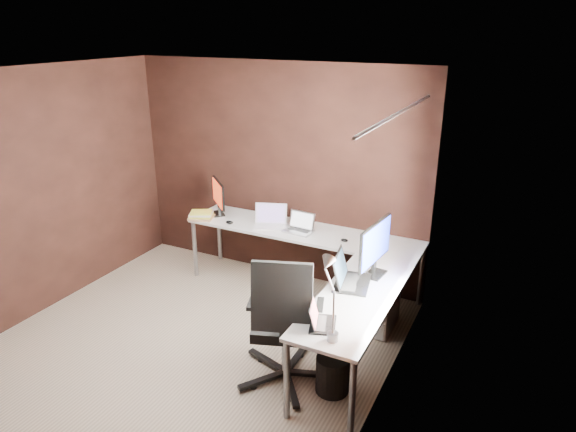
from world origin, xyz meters
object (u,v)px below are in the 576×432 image
object	(u,v)px
laptop_black_big	(348,277)
laptop_silver	(300,227)
office_chair	(285,345)
desk_lamp	(329,287)
wastebasket	(332,374)
monitor_left	(218,195)
laptop_white	(270,221)
drawer_pedestal	(374,298)
laptop_black_small	(319,320)
monitor_right	(375,246)
book_stack	(201,215)

from	to	relation	value
laptop_black_big	laptop_silver	bearing A→B (deg)	33.70
laptop_black_big	office_chair	distance (m)	0.79
desk_lamp	wastebasket	size ratio (longest dim) A/B	1.92
monitor_left	laptop_white	distance (m)	0.75
drawer_pedestal	laptop_black_small	xyz separation A→B (m)	(-0.04, -1.31, 0.47)
monitor_right	wastebasket	world-z (taller)	monitor_right
laptop_black_small	desk_lamp	distance (m)	0.37
laptop_black_big	monitor_right	bearing A→B (deg)	-40.39
monitor_right	laptop_black_big	distance (m)	0.38
drawer_pedestal	laptop_black_small	size ratio (longest dim) A/B	1.87
office_chair	book_stack	bearing A→B (deg)	123.83
monitor_left	laptop_black_small	xyz separation A→B (m)	(2.02, -1.68, -0.19)
office_chair	wastebasket	distance (m)	0.45
monitor_left	book_stack	bearing A→B (deg)	-72.09
laptop_white	wastebasket	distance (m)	2.05
laptop_white	desk_lamp	world-z (taller)	desk_lamp
monitor_left	office_chair	distance (m)	2.34
laptop_silver	laptop_black_small	size ratio (longest dim) A/B	1.00
monitor_left	book_stack	distance (m)	0.31
laptop_black_small	office_chair	xyz separation A→B (m)	(-0.36, 0.14, -0.42)
monitor_left	laptop_white	world-z (taller)	monitor_left
drawer_pedestal	laptop_white	world-z (taller)	laptop_white
laptop_black_small	book_stack	distance (m)	2.57
monitor_right	office_chair	world-z (taller)	monitor_right
monitor_left	wastebasket	distance (m)	2.67
monitor_left	book_stack	world-z (taller)	monitor_left
laptop_silver	laptop_black_big	bearing A→B (deg)	-40.84
laptop_black_big	wastebasket	world-z (taller)	laptop_black_big
monitor_left	monitor_right	distance (m)	2.24
drawer_pedestal	desk_lamp	size ratio (longest dim) A/B	0.97
laptop_silver	laptop_black_small	world-z (taller)	laptop_silver
drawer_pedestal	laptop_silver	xyz separation A→B (m)	(-0.97, 0.32, 0.48)
desk_lamp	wastebasket	bearing A→B (deg)	124.93
monitor_left	laptop_black_small	size ratio (longest dim) A/B	1.29
monitor_right	laptop_black_small	world-z (taller)	monitor_right
wastebasket	laptop_black_small	bearing A→B (deg)	-103.95
laptop_white	monitor_left	bearing A→B (deg)	155.85
laptop_black_big	desk_lamp	distance (m)	0.88
book_stack	monitor_left	bearing A→B (deg)	64.74
laptop_silver	laptop_black_big	world-z (taller)	laptop_black_big
laptop_white	office_chair	xyz separation A→B (m)	(0.93, -1.48, -0.43)
monitor_right	laptop_white	xyz separation A→B (m)	(-1.40, 0.63, -0.23)
laptop_white	book_stack	bearing A→B (deg)	171.39
laptop_silver	office_chair	bearing A→B (deg)	-64.49
wastebasket	laptop_silver	bearing A→B (deg)	124.44
laptop_silver	wastebasket	size ratio (longest dim) A/B	1.00
drawer_pedestal	laptop_white	xyz separation A→B (m)	(-1.33, 0.31, 0.48)
monitor_right	wastebasket	distance (m)	1.17
monitor_left	book_stack	size ratio (longest dim) A/B	1.29
drawer_pedestal	wastebasket	xyz separation A→B (m)	(0.01, -1.11, -0.14)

